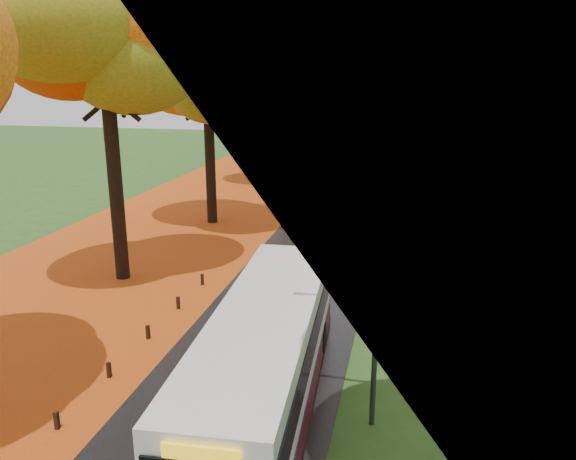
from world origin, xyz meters
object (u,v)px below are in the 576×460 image
(car_white, at_px, (301,196))
(car_silver, at_px, (316,182))
(streetlamp_mid, at_px, (398,143))
(car_dark, at_px, (332,164))
(streetlamp_near, at_px, (369,252))
(bus, at_px, (266,356))
(streetlamp_far, at_px, (405,116))

(car_white, height_order, car_silver, same)
(streetlamp_mid, xyz_separation_m, car_dark, (-6.30, 16.23, -4.06))
(streetlamp_near, xyz_separation_m, bus, (-2.64, 0.12, -3.14))
(streetlamp_mid, relative_size, streetlamp_far, 1.00)
(streetlamp_mid, height_order, car_dark, streetlamp_mid)
(streetlamp_mid, distance_m, car_white, 7.59)
(car_silver, bearing_deg, streetlamp_mid, -38.23)
(streetlamp_far, relative_size, car_dark, 1.88)
(bus, bearing_deg, streetlamp_near, -5.99)
(streetlamp_mid, xyz_separation_m, car_white, (-6.30, 1.59, -3.92))
(car_silver, relative_size, car_dark, 1.07)
(bus, height_order, car_dark, bus)
(streetlamp_near, distance_m, bus, 4.10)
(streetlamp_near, relative_size, streetlamp_mid, 1.00)
(streetlamp_near, bearing_deg, streetlamp_far, 90.00)
(streetlamp_far, relative_size, car_silver, 1.76)
(streetlamp_far, xyz_separation_m, car_silver, (-6.20, -15.29, -3.92))
(streetlamp_mid, distance_m, car_silver, 9.95)
(car_silver, bearing_deg, car_dark, 99.60)
(streetlamp_near, distance_m, streetlamp_far, 44.00)
(streetlamp_near, xyz_separation_m, streetlamp_mid, (0.00, 22.00, 0.00))
(streetlamp_far, relative_size, car_white, 1.82)
(streetlamp_near, height_order, car_dark, streetlamp_near)
(streetlamp_near, height_order, streetlamp_far, same)
(streetlamp_far, relative_size, bus, 0.71)
(streetlamp_near, relative_size, car_dark, 1.88)
(car_white, bearing_deg, streetlamp_mid, -3.88)
(bus, relative_size, car_silver, 2.48)
(streetlamp_near, distance_m, streetlamp_mid, 22.00)
(streetlamp_near, xyz_separation_m, streetlamp_far, (0.00, 44.00, 0.00))
(streetlamp_mid, bearing_deg, streetlamp_near, -90.00)
(streetlamp_near, distance_m, car_silver, 29.64)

